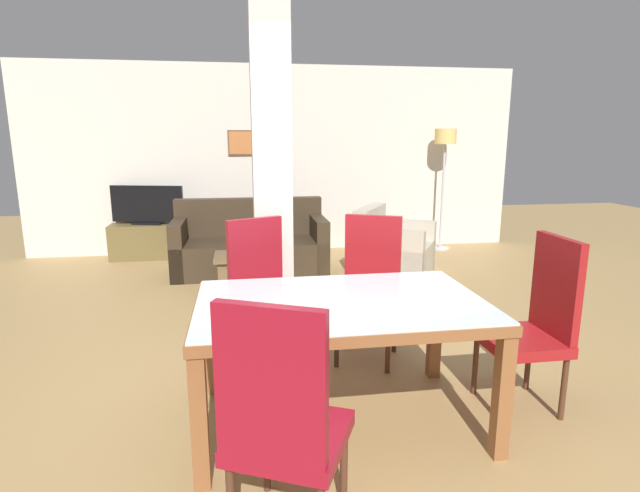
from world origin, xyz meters
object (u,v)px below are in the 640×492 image
(dining_table, at_px, (340,324))
(dining_chair_far_right, at_px, (370,284))
(dining_chair_far_left, at_px, (263,289))
(armchair, at_px, (392,251))
(tv_screen, at_px, (147,205))
(sofa, at_px, (250,248))
(floor_lamp, at_px, (445,149))
(tv_stand, at_px, (150,241))
(dining_chair_near_left, at_px, (282,419))
(bottle, at_px, (246,247))
(coffee_table, at_px, (242,274))
(dining_chair_head_right, at_px, (536,319))

(dining_table, xyz_separation_m, dining_chair_far_right, (0.41, 0.90, -0.04))
(dining_chair_far_left, distance_m, dining_chair_far_right, 0.82)
(dining_table, xyz_separation_m, armchair, (1.28, 3.16, -0.33))
(tv_screen, bearing_deg, dining_chair_far_left, 126.03)
(dining_chair_far_right, relative_size, sofa, 0.58)
(tv_screen, distance_m, floor_lamp, 4.36)
(dining_chair_far_left, height_order, tv_stand, dining_chair_far_left)
(dining_chair_far_right, bearing_deg, armchair, -86.63)
(dining_table, distance_m, dining_chair_near_left, 0.97)
(dining_chair_near_left, relative_size, bottle, 4.84)
(sofa, xyz_separation_m, floor_lamp, (2.90, 0.87, 1.21))
(armchair, distance_m, tv_stand, 3.41)
(dining_chair_near_left, bearing_deg, tv_stand, 130.06)
(armchair, xyz_separation_m, coffee_table, (-1.85, -0.56, -0.06))
(dining_table, distance_m, bottle, 2.62)
(dining_chair_head_right, xyz_separation_m, tv_stand, (-3.08, 4.51, -0.33))
(dining_chair_head_right, distance_m, floor_lamp, 4.69)
(floor_lamp, bearing_deg, dining_chair_far_left, -128.87)
(dining_chair_near_left, distance_m, floor_lamp, 6.10)
(sofa, bearing_deg, floor_lamp, -163.32)
(sofa, distance_m, tv_screen, 1.74)
(dining_chair_far_right, relative_size, tv_screen, 1.09)
(dining_chair_head_right, height_order, armchair, dining_chair_head_right)
(sofa, xyz_separation_m, tv_screen, (-1.39, 0.95, 0.44))
(sofa, bearing_deg, coffee_table, 83.22)
(dining_chair_near_left, bearing_deg, coffee_table, 117.77)
(bottle, distance_m, tv_stand, 2.38)
(coffee_table, height_order, bottle, bottle)
(coffee_table, bearing_deg, dining_chair_near_left, -87.33)
(sofa, distance_m, coffee_table, 0.98)
(dining_chair_far_left, distance_m, dining_chair_head_right, 1.87)
(dining_table, relative_size, armchair, 1.38)
(dining_table, relative_size, bottle, 7.30)
(dining_table, distance_m, floor_lamp, 5.14)
(dining_chair_near_left, xyz_separation_m, bottle, (-0.10, 3.44, -0.04))
(armchair, height_order, coffee_table, armchair)
(dining_chair_far_left, distance_m, floor_lamp, 4.64)
(coffee_table, bearing_deg, dining_chair_head_right, -55.18)
(dining_chair_near_left, bearing_deg, dining_table, 90.00)
(dining_chair_near_left, distance_m, armchair, 4.38)
(dining_chair_head_right, relative_size, floor_lamp, 0.61)
(dining_table, relative_size, coffee_table, 2.93)
(sofa, bearing_deg, dining_chair_head_right, 115.35)
(dining_chair_far_left, height_order, bottle, dining_chair_far_left)
(dining_chair_near_left, relative_size, coffee_table, 1.94)
(tv_stand, distance_m, floor_lamp, 4.47)
(sofa, distance_m, tv_stand, 1.68)
(sofa, bearing_deg, dining_chair_far_right, 107.95)
(dining_chair_far_left, bearing_deg, armchair, -151.11)
(dining_chair_far_left, xyz_separation_m, dining_chair_near_left, (-0.00, -1.77, 0.00))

